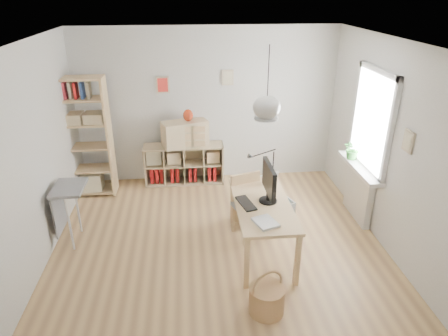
{
  "coord_description": "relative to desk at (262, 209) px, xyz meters",
  "views": [
    {
      "loc": [
        -0.37,
        -4.53,
        3.28
      ],
      "look_at": [
        0.1,
        0.3,
        1.05
      ],
      "focal_mm": 32.0,
      "sensor_mm": 36.0,
      "label": 1
    }
  ],
  "objects": [
    {
      "name": "ground",
      "position": [
        -0.55,
        0.15,
        -0.66
      ],
      "size": [
        4.5,
        4.5,
        0.0
      ],
      "primitive_type": "plane",
      "color": "tan",
      "rests_on": "ground"
    },
    {
      "name": "room_shell",
      "position": [
        -0.0,
        0.0,
        1.34
      ],
      "size": [
        4.5,
        4.5,
        4.5
      ],
      "color": "silver",
      "rests_on": "ground"
    },
    {
      "name": "window_unit",
      "position": [
        1.68,
        0.75,
        0.89
      ],
      "size": [
        0.07,
        1.16,
        1.46
      ],
      "color": "white",
      "rests_on": "ground"
    },
    {
      "name": "radiator",
      "position": [
        1.64,
        0.75,
        -0.26
      ],
      "size": [
        0.1,
        0.8,
        0.8
      ],
      "primitive_type": "cube",
      "color": "silver",
      "rests_on": "ground"
    },
    {
      "name": "windowsill",
      "position": [
        1.59,
        0.75,
        0.17
      ],
      "size": [
        0.22,
        1.2,
        0.06
      ],
      "primitive_type": "cube",
      "color": "white",
      "rests_on": "radiator"
    },
    {
      "name": "desk",
      "position": [
        0.0,
        0.0,
        0.0
      ],
      "size": [
        0.7,
        1.5,
        0.75
      ],
      "color": "#DEC280",
      "rests_on": "ground"
    },
    {
      "name": "cube_shelf",
      "position": [
        -1.02,
        2.23,
        -0.36
      ],
      "size": [
        1.4,
        0.38,
        0.72
      ],
      "color": "tan",
      "rests_on": "ground"
    },
    {
      "name": "tall_bookshelf",
      "position": [
        -2.59,
        1.95,
        0.43
      ],
      "size": [
        0.8,
        0.38,
        2.0
      ],
      "color": "#DEC280",
      "rests_on": "ground"
    },
    {
      "name": "side_table",
      "position": [
        -2.59,
        0.5,
        0.01
      ],
      "size": [
        0.4,
        0.55,
        0.85
      ],
      "color": "gray",
      "rests_on": "ground"
    },
    {
      "name": "chair",
      "position": [
        -0.09,
        0.44,
        -0.14
      ],
      "size": [
        0.55,
        0.55,
        0.9
      ],
      "rotation": [
        0.0,
        0.0,
        0.3
      ],
      "color": "gray",
      "rests_on": "ground"
    },
    {
      "name": "wicker_basket",
      "position": [
        -0.13,
        -1.09,
        -0.48
      ],
      "size": [
        0.39,
        0.39,
        0.54
      ],
      "rotation": [
        0.0,
        0.0,
        0.42
      ],
      "color": "#A77B4B",
      "rests_on": "ground"
    },
    {
      "name": "storage_chest",
      "position": [
        0.3,
        0.85,
        -0.45
      ],
      "size": [
        0.8,
        0.84,
        0.63
      ],
      "rotation": [
        0.0,
        0.0,
        0.38
      ],
      "color": "silver",
      "rests_on": "ground"
    },
    {
      "name": "monitor",
      "position": [
        0.08,
        0.02,
        0.38
      ],
      "size": [
        0.23,
        0.58,
        0.51
      ],
      "rotation": [
        0.0,
        0.0,
        0.01
      ],
      "color": "black",
      "rests_on": "desk"
    },
    {
      "name": "keyboard",
      "position": [
        -0.22,
        -0.02,
        0.1
      ],
      "size": [
        0.24,
        0.42,
        0.02
      ],
      "primitive_type": "cube",
      "rotation": [
        0.0,
        0.0,
        0.25
      ],
      "color": "black",
      "rests_on": "desk"
    },
    {
      "name": "task_lamp",
      "position": [
        0.07,
        0.62,
        0.39
      ],
      "size": [
        0.42,
        0.15,
        0.44
      ],
      "color": "black",
      "rests_on": "desk"
    },
    {
      "name": "yarn_ball",
      "position": [
        0.16,
        0.5,
        0.16
      ],
      "size": [
        0.14,
        0.14,
        0.14
      ],
      "primitive_type": "sphere",
      "color": "#4F0A10",
      "rests_on": "desk"
    },
    {
      "name": "paper_tray",
      "position": [
        -0.06,
        -0.49,
        0.11
      ],
      "size": [
        0.32,
        0.35,
        0.03
      ],
      "primitive_type": "cube",
      "rotation": [
        0.0,
        0.0,
        0.35
      ],
      "color": "white",
      "rests_on": "desk"
    },
    {
      "name": "drawer_chest",
      "position": [
        -0.96,
        2.19,
        0.28
      ],
      "size": [
        0.84,
        0.58,
        0.44
      ],
      "primitive_type": "cube",
      "rotation": [
        0.0,
        0.0,
        0.33
      ],
      "color": "tan",
      "rests_on": "cube_shelf"
    },
    {
      "name": "red_vase",
      "position": [
        -0.9,
        2.19,
        0.61
      ],
      "size": [
        0.17,
        0.17,
        0.21
      ],
      "primitive_type": "ellipsoid",
      "color": "#9C250D",
      "rests_on": "drawer_chest"
    },
    {
      "name": "potted_plant",
      "position": [
        1.57,
        1.01,
        0.36
      ],
      "size": [
        0.34,
        0.32,
        0.32
      ],
      "primitive_type": "imported",
      "rotation": [
        0.0,
        0.0,
        0.28
      ],
      "color": "#2D702A",
      "rests_on": "windowsill"
    }
  ]
}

